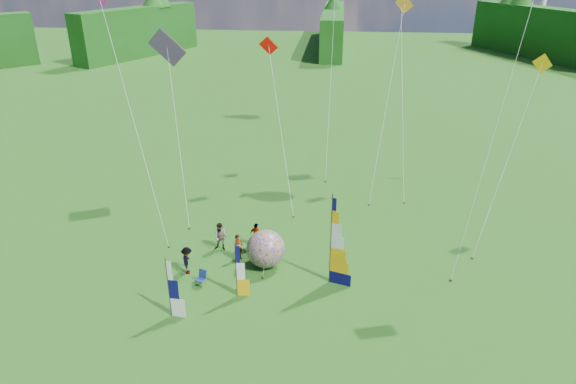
# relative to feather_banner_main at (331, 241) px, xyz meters

# --- Properties ---
(ground) EXTENTS (220.00, 220.00, 0.00)m
(ground) POSITION_rel_feather_banner_main_xyz_m (-1.40, -3.81, -2.68)
(ground) COLOR #215319
(ground) RESTS_ON ground
(treeline_ring) EXTENTS (210.00, 210.00, 8.00)m
(treeline_ring) POSITION_rel_feather_banner_main_xyz_m (-1.40, -3.81, 1.32)
(treeline_ring) COLOR #195519
(treeline_ring) RESTS_ON ground
(feather_banner_main) EXTENTS (1.40, 0.54, 5.37)m
(feather_banner_main) POSITION_rel_feather_banner_main_xyz_m (0.00, 0.00, 0.00)
(feather_banner_main) COLOR #0B094C
(feather_banner_main) RESTS_ON ground
(side_banner_left) EXTENTS (0.91, 0.17, 3.20)m
(side_banner_left) POSITION_rel_feather_banner_main_xyz_m (-5.01, -1.83, -1.08)
(side_banner_left) COLOR #F0A209
(side_banner_left) RESTS_ON ground
(side_banner_far) EXTENTS (1.00, 0.21, 3.38)m
(side_banner_far) POSITION_rel_feather_banner_main_xyz_m (-8.09, -3.87, -0.99)
(side_banner_far) COLOR white
(side_banner_far) RESTS_ON ground
(bol_inflatable) EXTENTS (2.61, 2.61, 2.32)m
(bol_inflatable) POSITION_rel_feather_banner_main_xyz_m (-3.85, 1.35, -1.52)
(bol_inflatable) COLOR #0D149C
(bol_inflatable) RESTS_ON ground
(spectator_a) EXTENTS (0.73, 0.71, 1.70)m
(spectator_a) POSITION_rel_feather_banner_main_xyz_m (-5.61, 1.88, -1.83)
(spectator_a) COLOR #66594C
(spectator_a) RESTS_ON ground
(spectator_b) EXTENTS (0.94, 0.52, 1.86)m
(spectator_b) POSITION_rel_feather_banner_main_xyz_m (-6.94, 2.90, -1.76)
(spectator_b) COLOR #66594C
(spectator_b) RESTS_ON ground
(spectator_c) EXTENTS (0.59, 1.15, 1.70)m
(spectator_c) POSITION_rel_feather_banner_main_xyz_m (-8.33, 0.12, -1.84)
(spectator_c) COLOR #66594C
(spectator_c) RESTS_ON ground
(spectator_d) EXTENTS (1.06, 0.81, 1.68)m
(spectator_d) POSITION_rel_feather_banner_main_xyz_m (-4.74, 3.47, -1.85)
(spectator_d) COLOR #66594C
(spectator_d) RESTS_ON ground
(camp_chair) EXTENTS (0.70, 0.70, 0.93)m
(camp_chair) POSITION_rel_feather_banner_main_xyz_m (-7.25, -1.06, -2.22)
(camp_chair) COLOR navy
(camp_chair) RESTS_ON ground
(kite_whale) EXTENTS (6.75, 15.23, 21.70)m
(kite_whale) POSITION_rel_feather_banner_main_xyz_m (4.87, 16.38, 8.17)
(kite_whale) COLOR black
(kite_whale) RESTS_ON ground
(kite_rainbow_delta) EXTENTS (9.54, 13.36, 13.37)m
(kite_rainbow_delta) POSITION_rel_feather_banner_main_xyz_m (-11.12, 9.02, 4.00)
(kite_rainbow_delta) COLOR red
(kite_rainbow_delta) RESTS_ON ground
(kite_parafoil) EXTENTS (8.37, 9.56, 20.03)m
(kite_parafoil) POSITION_rel_feather_banner_main_xyz_m (8.83, 3.27, 7.33)
(kite_parafoil) COLOR #AE072E
(kite_parafoil) RESTS_ON ground
(small_kite_red) EXTENTS (6.41, 11.07, 11.90)m
(small_kite_red) POSITION_rel_feather_banner_main_xyz_m (-4.10, 11.78, 3.27)
(small_kite_red) COLOR #F30D04
(small_kite_red) RESTS_ON ground
(small_kite_orange) EXTENTS (6.83, 11.22, 14.84)m
(small_kite_orange) POSITION_rel_feather_banner_main_xyz_m (3.82, 14.22, 4.74)
(small_kite_orange) COLOR orange
(small_kite_orange) RESTS_ON ground
(small_kite_yellow) EXTENTS (7.90, 9.98, 11.87)m
(small_kite_yellow) POSITION_rel_feather_banner_main_xyz_m (10.91, 6.70, 3.25)
(small_kite_yellow) COLOR #DA9D06
(small_kite_yellow) RESTS_ON ground
(small_kite_pink) EXTENTS (7.31, 7.46, 16.30)m
(small_kite_pink) POSITION_rel_feather_banner_main_xyz_m (-12.52, 5.05, 5.47)
(small_kite_pink) COLOR #FD2AAB
(small_kite_pink) RESTS_ON ground
(small_kite_green) EXTENTS (6.01, 12.74, 19.21)m
(small_kite_green) POSITION_rel_feather_banner_main_xyz_m (-0.57, 19.50, 6.92)
(small_kite_green) COLOR green
(small_kite_green) RESTS_ON ground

